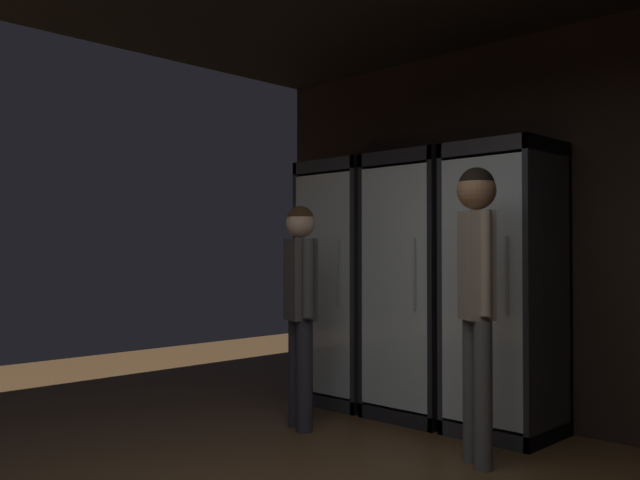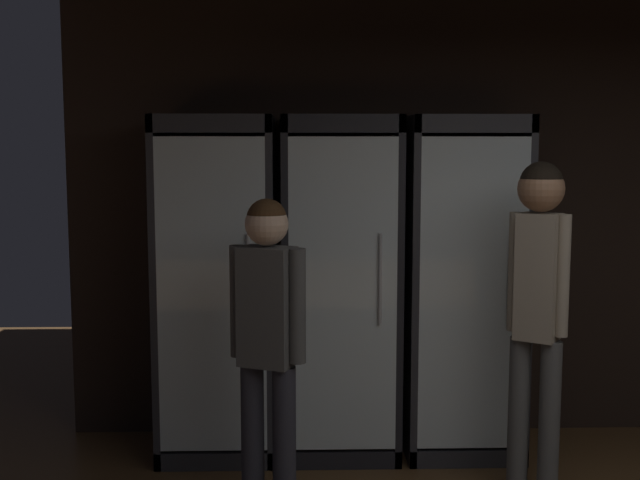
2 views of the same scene
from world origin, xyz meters
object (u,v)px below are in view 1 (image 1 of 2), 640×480
object	(u,v)px
cooler_center	(508,291)
shopper_far	(477,276)
shopper_near	(300,293)
cooler_far_left	(351,285)
cooler_left	(422,287)

from	to	relation	value
cooler_center	shopper_far	xyz separation A→B (m)	(0.23, -0.76, 0.13)
shopper_far	shopper_near	bearing A→B (deg)	-174.13
cooler_far_left	cooler_left	size ratio (longest dim) A/B	1.00
cooler_left	shopper_far	world-z (taller)	cooler_left
cooler_left	cooler_center	bearing A→B (deg)	0.15
cooler_left	shopper_near	bearing A→B (deg)	-113.56
shopper_far	cooler_center	bearing A→B (deg)	106.68
cooler_center	shopper_far	bearing A→B (deg)	-73.32
cooler_left	shopper_near	xyz separation A→B (m)	(-0.39, -0.90, -0.03)
cooler_left	shopper_near	distance (m)	0.98
cooler_left	cooler_center	size ratio (longest dim) A/B	1.00
cooler_far_left	shopper_near	world-z (taller)	cooler_far_left
cooler_center	shopper_near	size ratio (longest dim) A/B	1.27
cooler_left	shopper_far	bearing A→B (deg)	-38.74
cooler_center	shopper_near	distance (m)	1.43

